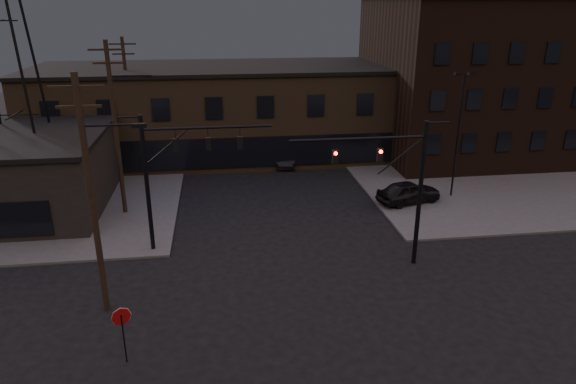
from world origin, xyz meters
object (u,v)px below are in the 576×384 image
at_px(stop_sign, 122,323).
at_px(parked_car_lot_a, 409,192).
at_px(car_crossing, 286,156).
at_px(parked_car_lot_b, 439,153).
at_px(traffic_signal_far, 169,168).
at_px(traffic_signal_near, 400,180).

bearing_deg(stop_sign, parked_car_lot_a, 40.98).
xyz_separation_m(stop_sign, car_crossing, (9.92, 25.84, -1.09)).
height_order(parked_car_lot_a, parked_car_lot_b, parked_car_lot_a).
xyz_separation_m(traffic_signal_far, parked_car_lot_a, (16.03, 5.06, -4.07)).
bearing_deg(traffic_signal_near, car_crossing, 100.08).
relative_size(stop_sign, car_crossing, 0.54).
distance_m(traffic_signal_near, parked_car_lot_a, 10.24).
xyz_separation_m(traffic_signal_far, stop_sign, (-1.28, -9.99, -3.17)).
bearing_deg(parked_car_lot_a, car_crossing, 19.19).
relative_size(parked_car_lot_b, car_crossing, 0.98).
xyz_separation_m(traffic_signal_near, parked_car_lot_a, (3.96, 8.56, -3.99)).
xyz_separation_m(traffic_signal_near, traffic_signal_far, (-12.07, 3.50, 0.08)).
distance_m(traffic_signal_far, car_crossing, 18.54).
relative_size(stop_sign, parked_car_lot_a, 0.53).
relative_size(traffic_signal_far, parked_car_lot_b, 1.78).
relative_size(traffic_signal_near, parked_car_lot_a, 1.72).
height_order(traffic_signal_far, car_crossing, traffic_signal_far).
xyz_separation_m(parked_car_lot_a, parked_car_lot_b, (6.47, 9.75, -0.14)).
xyz_separation_m(traffic_signal_near, stop_sign, (-13.36, -6.49, -3.09)).
height_order(parked_car_lot_b, car_crossing, car_crossing).
distance_m(stop_sign, parked_car_lot_b, 34.37).
bearing_deg(traffic_signal_near, parked_car_lot_b, 60.34).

